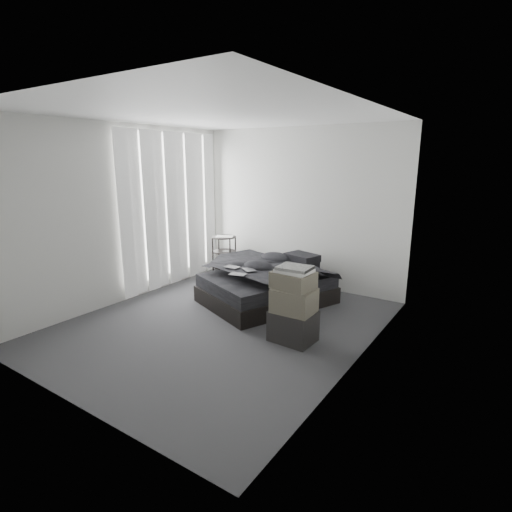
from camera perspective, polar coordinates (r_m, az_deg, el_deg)
The scene contains 25 objects.
floor at distance 5.30m, azimuth -4.88°, elevation -9.64°, with size 3.60×4.20×0.01m, color #37373A.
ceiling at distance 4.89m, azimuth -5.53°, elevation 19.58°, with size 3.60×4.20×0.01m, color white.
wall_back at distance 6.68m, azimuth 6.25°, elevation 6.81°, with size 3.60×0.01×2.60m, color silver.
wall_front at distance 3.58m, azimuth -26.72°, elevation -0.63°, with size 3.60×0.01×2.60m, color silver.
wall_left at distance 6.21m, azimuth -18.31°, elevation 5.67°, with size 0.01×4.20×2.60m, color silver.
wall_right at distance 4.07m, azimuth 15.02°, elevation 1.95°, with size 0.01×4.20×2.60m, color silver.
window_left at distance 6.77m, azimuth -12.24°, elevation 7.10°, with size 0.02×2.00×2.30m, color white.
curtain_left at distance 6.75m, azimuth -11.91°, elevation 6.49°, with size 0.06×2.12×2.48m, color white.
bed at distance 6.01m, azimuth 1.52°, elevation -5.49°, with size 1.33×1.75×0.24m, color black.
mattress at distance 5.94m, azimuth 1.53°, elevation -3.56°, with size 1.28×1.70×0.19m, color black.
duvet at distance 5.86m, azimuth 1.21°, elevation -1.80°, with size 1.29×1.50×0.20m, color black.
pillow_lower at distance 6.33m, azimuth 6.32°, elevation -1.09°, with size 0.53×0.36×0.12m, color black.
pillow_upper at distance 6.25m, azimuth 6.58°, elevation -0.21°, with size 0.49×0.34×0.11m, color black.
laptop at distance 5.63m, azimuth 3.83°, elevation -1.28°, with size 0.28×0.18×0.02m, color silver.
comic_a at distance 5.78m, azimuth -3.45°, elevation -0.96°, with size 0.22×0.14×0.01m, color black.
comic_b at distance 5.63m, azimuth -1.01°, elevation -1.27°, with size 0.22×0.14×0.01m, color black.
comic_c at distance 5.41m, azimuth -2.63°, elevation -1.86°, with size 0.22×0.14×0.01m, color black.
side_stand at distance 7.09m, azimuth -4.53°, elevation -0.30°, with size 0.41×0.41×0.76m, color black.
papers at distance 6.99m, azimuth -4.54°, elevation 2.76°, with size 0.29×0.22×0.02m, color white.
floor_books at distance 6.93m, azimuth -6.70°, elevation -3.35°, with size 0.14×0.21×0.14m, color black.
box_lower at distance 4.78m, azimuth 5.32°, elevation -9.92°, with size 0.50×0.39×0.37m, color black.
box_mid at distance 4.65m, azimuth 5.45°, elevation -6.34°, with size 0.46×0.37×0.28m, color #555043.
box_upper at distance 4.59m, azimuth 5.36°, elevation -3.46°, with size 0.44×0.36×0.19m, color #555043.
art_book_white at distance 4.55m, azimuth 5.51°, elevation -2.09°, with size 0.38×0.30×0.04m, color silver.
art_book_snake at distance 4.53m, azimuth 5.56°, elevation -1.70°, with size 0.37×0.29×0.03m, color silver.
Camera 1 is at (3.06, -3.78, 2.10)m, focal length 28.00 mm.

